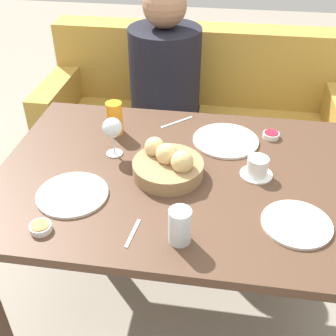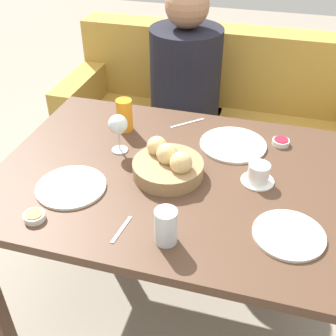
{
  "view_description": "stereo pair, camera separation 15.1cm",
  "coord_description": "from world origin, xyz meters",
  "px_view_note": "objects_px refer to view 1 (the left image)",
  "views": [
    {
      "loc": [
        0.15,
        -1.23,
        1.65
      ],
      "look_at": [
        -0.03,
        -0.02,
        0.77
      ],
      "focal_mm": 45.0,
      "sensor_mm": 36.0,
      "label": 1
    },
    {
      "loc": [
        0.3,
        -1.2,
        1.65
      ],
      "look_at": [
        -0.03,
        -0.02,
        0.77
      ],
      "focal_mm": 45.0,
      "sensor_mm": 36.0,
      "label": 2
    }
  ],
  "objects_px": {
    "water_tumbler": "(180,226)",
    "coffee_cup": "(257,168)",
    "couch": "(194,130)",
    "plate_far_center": "(226,140)",
    "plate_near_left": "(72,194)",
    "juice_glass": "(115,118)",
    "wine_glass": "(112,129)",
    "seated_person": "(165,114)",
    "bread_basket": "(168,164)",
    "jam_bowl_honey": "(41,227)",
    "plate_near_right": "(297,224)",
    "knife_silver": "(177,122)",
    "spoon_coffee": "(133,233)",
    "jam_bowl_berry": "(271,135)"
  },
  "relations": [
    {
      "from": "juice_glass",
      "to": "seated_person",
      "type": "bearing_deg",
      "value": 79.54
    },
    {
      "from": "water_tumbler",
      "to": "coffee_cup",
      "type": "relative_size",
      "value": 0.98
    },
    {
      "from": "plate_far_center",
      "to": "jam_bowl_berry",
      "type": "relative_size",
      "value": 3.91
    },
    {
      "from": "couch",
      "to": "knife_silver",
      "type": "xyz_separation_m",
      "value": [
        -0.03,
        -0.64,
        0.42
      ]
    },
    {
      "from": "plate_near_right",
      "to": "water_tumbler",
      "type": "relative_size",
      "value": 1.9
    },
    {
      "from": "juice_glass",
      "to": "spoon_coffee",
      "type": "xyz_separation_m",
      "value": [
        0.2,
        -0.58,
        -0.07
      ]
    },
    {
      "from": "plate_far_center",
      "to": "wine_glass",
      "type": "bearing_deg",
      "value": -159.75
    },
    {
      "from": "coffee_cup",
      "to": "spoon_coffee",
      "type": "bearing_deg",
      "value": -136.42
    },
    {
      "from": "plate_near_left",
      "to": "plate_far_center",
      "type": "distance_m",
      "value": 0.66
    },
    {
      "from": "seated_person",
      "to": "coffee_cup",
      "type": "bearing_deg",
      "value": -60.63
    },
    {
      "from": "plate_near_right",
      "to": "juice_glass",
      "type": "relative_size",
      "value": 1.62
    },
    {
      "from": "couch",
      "to": "plate_far_center",
      "type": "relative_size",
      "value": 6.56
    },
    {
      "from": "plate_near_left",
      "to": "knife_silver",
      "type": "height_order",
      "value": "plate_near_left"
    },
    {
      "from": "couch",
      "to": "jam_bowl_honey",
      "type": "bearing_deg",
      "value": -104.39
    },
    {
      "from": "plate_far_center",
      "to": "water_tumbler",
      "type": "xyz_separation_m",
      "value": [
        -0.11,
        -0.58,
        0.05
      ]
    },
    {
      "from": "coffee_cup",
      "to": "knife_silver",
      "type": "xyz_separation_m",
      "value": [
        -0.34,
        0.34,
        -0.03
      ]
    },
    {
      "from": "wine_glass",
      "to": "jam_bowl_honey",
      "type": "distance_m",
      "value": 0.47
    },
    {
      "from": "coffee_cup",
      "to": "plate_near_right",
      "type": "bearing_deg",
      "value": -64.06
    },
    {
      "from": "plate_far_center",
      "to": "couch",
      "type": "bearing_deg",
      "value": 103.84
    },
    {
      "from": "bread_basket",
      "to": "wine_glass",
      "type": "distance_m",
      "value": 0.26
    },
    {
      "from": "plate_far_center",
      "to": "water_tumbler",
      "type": "relative_size",
      "value": 2.29
    },
    {
      "from": "seated_person",
      "to": "plate_near_left",
      "type": "bearing_deg",
      "value": -98.41
    },
    {
      "from": "bread_basket",
      "to": "jam_bowl_honey",
      "type": "relative_size",
      "value": 3.76
    },
    {
      "from": "jam_bowl_berry",
      "to": "knife_silver",
      "type": "relative_size",
      "value": 0.53
    },
    {
      "from": "seated_person",
      "to": "water_tumbler",
      "type": "distance_m",
      "value": 1.25
    },
    {
      "from": "bread_basket",
      "to": "knife_silver",
      "type": "xyz_separation_m",
      "value": [
        -0.02,
        0.38,
        -0.04
      ]
    },
    {
      "from": "couch",
      "to": "plate_near_right",
      "type": "xyz_separation_m",
      "value": [
        0.43,
        -1.23,
        0.42
      ]
    },
    {
      "from": "plate_near_left",
      "to": "jam_bowl_berry",
      "type": "height_order",
      "value": "jam_bowl_berry"
    },
    {
      "from": "plate_far_center",
      "to": "spoon_coffee",
      "type": "distance_m",
      "value": 0.63
    },
    {
      "from": "water_tumbler",
      "to": "coffee_cup",
      "type": "bearing_deg",
      "value": 57.53
    },
    {
      "from": "couch",
      "to": "juice_glass",
      "type": "xyz_separation_m",
      "value": [
        -0.27,
        -0.76,
        0.48
      ]
    },
    {
      "from": "plate_near_right",
      "to": "plate_far_center",
      "type": "xyz_separation_m",
      "value": [
        -0.24,
        0.46,
        0.0
      ]
    },
    {
      "from": "couch",
      "to": "jam_bowl_honey",
      "type": "distance_m",
      "value": 1.48
    },
    {
      "from": "plate_near_left",
      "to": "juice_glass",
      "type": "xyz_separation_m",
      "value": [
        0.04,
        0.43,
        0.06
      ]
    },
    {
      "from": "bread_basket",
      "to": "plate_near_right",
      "type": "relative_size",
      "value": 1.16
    },
    {
      "from": "water_tumbler",
      "to": "wine_glass",
      "type": "relative_size",
      "value": 0.74
    },
    {
      "from": "couch",
      "to": "bread_basket",
      "type": "distance_m",
      "value": 1.12
    },
    {
      "from": "jam_bowl_berry",
      "to": "plate_far_center",
      "type": "bearing_deg",
      "value": -161.77
    },
    {
      "from": "seated_person",
      "to": "knife_silver",
      "type": "distance_m",
      "value": 0.56
    },
    {
      "from": "plate_near_left",
      "to": "coffee_cup",
      "type": "xyz_separation_m",
      "value": [
        0.62,
        0.21,
        0.03
      ]
    },
    {
      "from": "couch",
      "to": "bread_basket",
      "type": "xyz_separation_m",
      "value": [
        -0.01,
        -1.02,
        0.46
      ]
    },
    {
      "from": "spoon_coffee",
      "to": "couch",
      "type": "bearing_deg",
      "value": 87.03
    },
    {
      "from": "wine_glass",
      "to": "seated_person",
      "type": "bearing_deg",
      "value": 84.35
    },
    {
      "from": "juice_glass",
      "to": "coffee_cup",
      "type": "bearing_deg",
      "value": -20.54
    },
    {
      "from": "seated_person",
      "to": "jam_bowl_honey",
      "type": "bearing_deg",
      "value": -99.03
    },
    {
      "from": "juice_glass",
      "to": "water_tumbler",
      "type": "distance_m",
      "value": 0.68
    },
    {
      "from": "wine_glass",
      "to": "spoon_coffee",
      "type": "relative_size",
      "value": 1.25
    },
    {
      "from": "couch",
      "to": "knife_silver",
      "type": "relative_size",
      "value": 13.6
    },
    {
      "from": "jam_bowl_berry",
      "to": "knife_silver",
      "type": "xyz_separation_m",
      "value": [
        -0.4,
        0.06,
        -0.01
      ]
    },
    {
      "from": "seated_person",
      "to": "plate_near_right",
      "type": "xyz_separation_m",
      "value": [
        0.59,
        -1.07,
        0.24
      ]
    }
  ]
}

